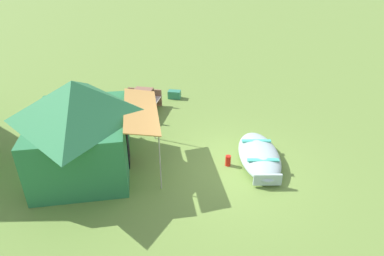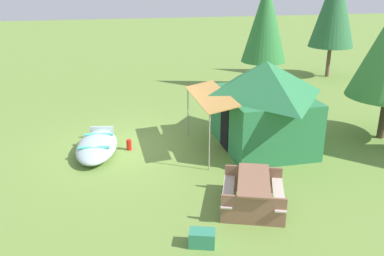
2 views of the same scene
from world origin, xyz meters
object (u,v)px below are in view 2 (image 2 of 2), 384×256
fuel_can (129,145)px  pine_tree_back_right (265,21)px  picnic_table (253,190)px  cooler_box (202,238)px  beached_rowboat (97,146)px  canvas_cabin_tent (264,103)px  pine_tree_back_left (335,5)px

fuel_can → pine_tree_back_right: 9.68m
picnic_table → cooler_box: (1.24, -1.53, -0.30)m
beached_rowboat → pine_tree_back_right: size_ratio=0.56×
canvas_cabin_tent → picnic_table: (3.65, -1.56, -0.97)m
cooler_box → pine_tree_back_right: bearing=154.3°
canvas_cabin_tent → picnic_table: canvas_cabin_tent is taller
picnic_table → pine_tree_back_left: 15.13m
cooler_box → pine_tree_back_left: pine_tree_back_left is taller
picnic_table → pine_tree_back_right: 11.45m
beached_rowboat → canvas_cabin_tent: (0.42, 5.27, 1.20)m
canvas_cabin_tent → fuel_can: 4.49m
canvas_cabin_tent → pine_tree_back_right: bearing=159.7°
canvas_cabin_tent → pine_tree_back_left: size_ratio=0.63×
pine_tree_back_right → beached_rowboat: bearing=-50.9°
beached_rowboat → pine_tree_back_left: pine_tree_back_left is taller
fuel_can → pine_tree_back_right: size_ratio=0.07×
cooler_box → canvas_cabin_tent: bearing=147.7°
cooler_box → pine_tree_back_left: 17.06m
pine_tree_back_left → pine_tree_back_right: (1.77, -4.39, -0.54)m
picnic_table → cooler_box: picnic_table is taller
canvas_cabin_tent → fuel_can: canvas_cabin_tent is taller
cooler_box → pine_tree_back_left: bearing=143.3°
cooler_box → pine_tree_back_left: (-13.37, 9.97, 3.56)m
picnic_table → pine_tree_back_right: size_ratio=0.42×
canvas_cabin_tent → pine_tree_back_left: 11.16m
beached_rowboat → picnic_table: picnic_table is taller
picnic_table → fuel_can: size_ratio=6.29×
pine_tree_back_right → pine_tree_back_left: bearing=112.0°
canvas_cabin_tent → picnic_table: bearing=-23.2°
canvas_cabin_tent → picnic_table: 4.09m
beached_rowboat → picnic_table: (4.07, 3.70, 0.23)m
pine_tree_back_left → cooler_box: bearing=-36.7°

